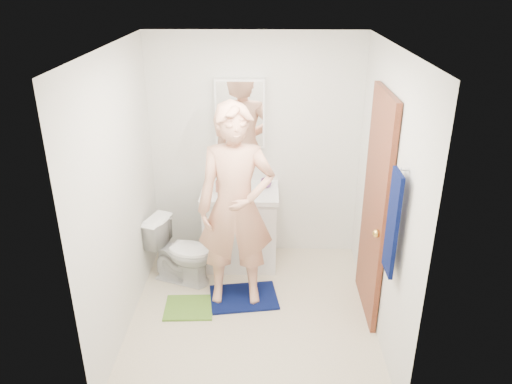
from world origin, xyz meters
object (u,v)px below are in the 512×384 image
at_px(toilet, 181,251).
at_px(soap_dispenser, 221,183).
at_px(medicine_cabinet, 240,113).
at_px(man, 236,208).
at_px(towel, 393,224).
at_px(toothbrush_cup, 266,183).
at_px(vanity_cabinet, 241,229).

distance_m(toilet, soap_dispenser, 0.79).
xyz_separation_m(medicine_cabinet, man, (-0.00, -0.90, -0.62)).
relative_size(towel, soap_dispenser, 4.31).
height_order(towel, toothbrush_cup, towel).
bearing_deg(vanity_cabinet, toilet, -148.01).
relative_size(vanity_cabinet, towel, 1.00).
distance_m(vanity_cabinet, man, 0.89).
relative_size(medicine_cabinet, toothbrush_cup, 6.12).
relative_size(toilet, toothbrush_cup, 5.85).
xyz_separation_m(toothbrush_cup, man, (-0.27, -0.76, 0.08)).
distance_m(towel, toothbrush_cup, 1.85).
bearing_deg(towel, soap_dispenser, 133.42).
bearing_deg(medicine_cabinet, man, -90.05).
bearing_deg(man, toilet, 148.74).
bearing_deg(soap_dispenser, toothbrush_cup, 14.11).
distance_m(medicine_cabinet, soap_dispenser, 0.73).
bearing_deg(man, vanity_cabinet, 87.26).
height_order(soap_dispenser, man, man).
xyz_separation_m(vanity_cabinet, soap_dispenser, (-0.20, -0.03, 0.54)).
bearing_deg(toothbrush_cup, soap_dispenser, -165.89).
relative_size(towel, toilet, 1.19).
distance_m(medicine_cabinet, towel, 2.11).
bearing_deg(toilet, vanity_cabinet, -38.35).
xyz_separation_m(soap_dispenser, toothbrush_cup, (0.46, 0.12, -0.05)).
bearing_deg(toilet, soap_dispenser, -29.68).
height_order(toothbrush_cup, man, man).
bearing_deg(toothbrush_cup, towel, -59.85).
bearing_deg(vanity_cabinet, man, -90.06).
xyz_separation_m(vanity_cabinet, medicine_cabinet, (0.00, 0.22, 1.20)).
bearing_deg(vanity_cabinet, towel, -51.53).
relative_size(soap_dispenser, toothbrush_cup, 1.62).
bearing_deg(towel, vanity_cabinet, 128.47).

